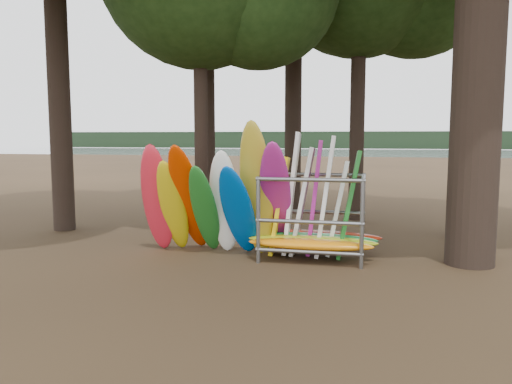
# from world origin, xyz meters

# --- Properties ---
(ground) EXTENTS (120.00, 120.00, 0.00)m
(ground) POSITION_xyz_m (0.00, 0.00, 0.00)
(ground) COLOR #47331E
(ground) RESTS_ON ground
(lake) EXTENTS (160.00, 160.00, 0.00)m
(lake) POSITION_xyz_m (0.00, 60.00, 0.00)
(lake) COLOR gray
(lake) RESTS_ON ground
(far_shore) EXTENTS (160.00, 4.00, 4.00)m
(far_shore) POSITION_xyz_m (0.00, 110.00, 2.00)
(far_shore) COLOR black
(far_shore) RESTS_ON ground
(kayak_row) EXTENTS (3.68, 2.15, 3.24)m
(kayak_row) POSITION_xyz_m (-0.53, 0.54, 1.27)
(kayak_row) COLOR red
(kayak_row) RESTS_ON ground
(storage_rack) EXTENTS (3.14, 1.57, 2.87)m
(storage_rack) POSITION_xyz_m (1.65, 0.80, 0.90)
(storage_rack) COLOR slate
(storage_rack) RESTS_ON ground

